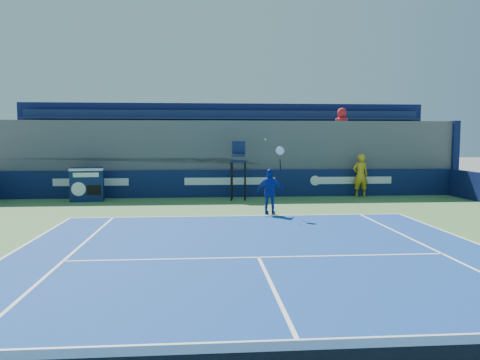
{
  "coord_description": "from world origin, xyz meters",
  "views": [
    {
      "loc": [
        -1.18,
        -3.43,
        2.56
      ],
      "look_at": [
        0.0,
        11.5,
        1.25
      ],
      "focal_mm": 35.0,
      "sensor_mm": 36.0,
      "label": 1
    }
  ],
  "objects": [
    {
      "name": "stadium_seating",
      "position": [
        0.02,
        19.15,
        1.83
      ],
      "size": [
        21.0,
        4.05,
        4.4
      ],
      "color": "#55545A",
      "rests_on": "ground"
    },
    {
      "name": "tennis_player",
      "position": [
        1.08,
        12.18,
        0.8
      ],
      "size": [
        0.98,
        0.64,
        2.57
      ],
      "color": "#132B9D",
      "rests_on": "apron"
    },
    {
      "name": "match_clock",
      "position": [
        -5.96,
        16.17,
        0.74
      ],
      "size": [
        1.4,
        0.88,
        1.4
      ],
      "color": "#0F1E4C",
      "rests_on": "ground"
    },
    {
      "name": "back_hoarding",
      "position": [
        0.0,
        17.1,
        0.6
      ],
      "size": [
        20.4,
        0.21,
        1.2
      ],
      "color": "#0C1843",
      "rests_on": "ground"
    },
    {
      "name": "ball_person",
      "position": [
        5.74,
        16.64,
        0.96
      ],
      "size": [
        0.71,
        0.47,
        1.9
      ],
      "primitive_type": "imported",
      "rotation": [
        0.0,
        0.0,
        3.11
      ],
      "color": "gold",
      "rests_on": "apron"
    },
    {
      "name": "umpire_chair",
      "position": [
        0.29,
        16.08,
        1.53
      ],
      "size": [
        0.77,
        0.77,
        2.48
      ],
      "color": "black",
      "rests_on": "ground"
    }
  ]
}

